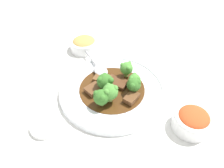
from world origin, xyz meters
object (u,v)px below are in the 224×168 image
beef_strip_3 (131,98)px  sauce_dish (45,126)px  broccoli_floret_5 (134,85)px  beef_strip_0 (103,78)px  broccoli_floret_1 (105,81)px  serving_spoon (98,67)px  broccoli_floret_4 (135,80)px  side_bowl_kimchi (193,120)px  beef_strip_1 (94,89)px  broccoli_floret_0 (101,97)px  beef_strip_2 (117,82)px  broccoli_floret_3 (126,68)px  side_bowl_appetizer (84,44)px  broccoli_floret_2 (110,92)px  main_plate (112,90)px

beef_strip_3 → sauce_dish: size_ratio=0.71×
broccoli_floret_5 → beef_strip_0: bearing=-17.8°
broccoli_floret_1 → serving_spoon: size_ratio=0.30×
beef_strip_0 → broccoli_floret_1: bearing=115.2°
broccoli_floret_4 → serving_spoon: bearing=-22.1°
beef_strip_3 → side_bowl_kimchi: 0.17m
beef_strip_1 → broccoli_floret_0: bearing=128.9°
beef_strip_2 → broccoli_floret_5: size_ratio=1.53×
broccoli_floret_3 → side_bowl_appetizer: (0.18, -0.13, -0.03)m
broccoli_floret_1 → broccoli_floret_4: bearing=-157.1°
broccoli_floret_4 → sauce_dish: (0.20, 0.19, -0.04)m
beef_strip_3 → broccoli_floret_2: broccoli_floret_2 is taller
side_bowl_appetizer → broccoli_floret_3: bearing=143.7°
broccoli_floret_2 → main_plate: bearing=-82.9°
beef_strip_3 → broccoli_floret_1: broccoli_floret_1 is taller
main_plate → side_bowl_appetizer: bearing=-52.2°
main_plate → beef_strip_2: 0.03m
broccoli_floret_4 → beef_strip_2: bearing=1.4°
main_plate → broccoli_floret_5: broccoli_floret_5 is taller
beef_strip_1 → side_bowl_appetizer: bearing=-65.0°
broccoli_floret_0 → side_bowl_kimchi: (-0.24, 0.01, -0.02)m
beef_strip_0 → broccoli_floret_3: size_ratio=1.13×
beef_strip_0 → broccoli_floret_2: bearing=118.6°
sauce_dish → beef_strip_1: bearing=-123.0°
beef_strip_1 → beef_strip_0: bearing=-103.6°
broccoli_floret_4 → side_bowl_kimchi: (-0.16, 0.10, -0.01)m
broccoli_floret_1 → broccoli_floret_4: broccoli_floret_1 is taller
side_bowl_kimchi → sauce_dish: side_bowl_kimchi is taller
beef_strip_0 → beef_strip_2: 0.05m
beef_strip_0 → beef_strip_1: (0.01, 0.05, 0.00)m
broccoli_floret_4 → sauce_dish: size_ratio=0.54×
broccoli_floret_3 → broccoli_floret_4: bearing=130.1°
beef_strip_3 → side_bowl_kimchi: (-0.16, 0.04, 0.00)m
beef_strip_0 → broccoli_floret_4: broccoli_floret_4 is taller
broccoli_floret_3 → broccoli_floret_5: broccoli_floret_3 is taller
broccoli_floret_0 → side_bowl_appetizer: bearing=-62.4°
broccoli_floret_0 → side_bowl_appetizer: (0.14, -0.26, -0.02)m
beef_strip_3 → serving_spoon: 0.16m
side_bowl_kimchi → broccoli_floret_0: bearing=-1.7°
broccoli_floret_4 → side_bowl_appetizer: 0.27m
beef_strip_1 → broccoli_floret_3: size_ratio=1.16×
broccoli_floret_3 → broccoli_floret_4: size_ratio=1.22×
main_plate → broccoli_floret_1: bearing=27.9°
broccoli_floret_4 → serving_spoon: broccoli_floret_4 is taller
main_plate → broccoli_floret_0: size_ratio=6.31×
broccoli_floret_2 → broccoli_floret_5: size_ratio=1.20×
beef_strip_1 → beef_strip_2: (-0.06, -0.05, -0.00)m
beef_strip_0 → broccoli_floret_3: (-0.07, -0.03, 0.03)m
beef_strip_1 → broccoli_floret_1: bearing=-154.6°
broccoli_floret_5 → sauce_dish: broccoli_floret_5 is taller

